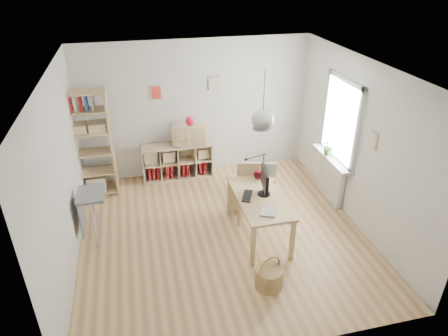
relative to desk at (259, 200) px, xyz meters
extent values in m
plane|color=tan|center=(-0.55, 0.15, -0.66)|extent=(4.50, 4.50, 0.00)
plane|color=white|center=(-0.55, 2.40, 0.69)|extent=(4.50, 0.00, 4.50)
plane|color=white|center=(-0.55, -2.10, 0.69)|extent=(4.50, 0.00, 4.50)
plane|color=white|center=(-2.80, 0.15, 0.69)|extent=(0.00, 4.50, 4.50)
plane|color=white|center=(1.70, 0.15, 0.69)|extent=(0.00, 4.50, 4.50)
plane|color=white|center=(-0.55, 0.15, 2.04)|extent=(4.50, 4.50, 0.00)
cylinder|color=black|center=(0.00, 0.00, 1.70)|extent=(0.01, 0.01, 0.68)
ellipsoid|color=silver|center=(0.00, 0.00, 1.34)|extent=(0.32, 0.32, 0.27)
cube|color=white|center=(1.69, 0.75, 0.89)|extent=(0.03, 1.00, 1.30)
cube|color=silver|center=(1.66, 0.21, 0.89)|extent=(0.06, 0.08, 1.46)
cube|color=silver|center=(1.66, 1.29, 0.89)|extent=(0.06, 0.08, 1.46)
cube|color=silver|center=(1.66, 0.75, 1.58)|extent=(0.06, 1.16, 0.08)
cube|color=silver|center=(1.66, 0.75, 0.20)|extent=(0.06, 1.16, 0.08)
cube|color=silver|center=(1.64, 0.75, -0.26)|extent=(0.10, 0.80, 0.80)
cube|color=silver|center=(1.59, 0.75, 0.17)|extent=(0.22, 1.20, 0.06)
cube|color=tan|center=(0.00, 0.00, 0.07)|extent=(0.70, 1.50, 0.04)
cube|color=tan|center=(-0.30, -0.70, -0.30)|extent=(0.06, 0.06, 0.71)
cube|color=tan|center=(-0.30, 0.70, -0.30)|extent=(0.06, 0.06, 0.71)
cube|color=tan|center=(0.30, -0.70, -0.30)|extent=(0.06, 0.06, 0.71)
cube|color=tan|center=(0.30, 0.70, -0.30)|extent=(0.06, 0.06, 0.71)
cube|color=beige|center=(-1.00, 2.19, -0.64)|extent=(1.40, 0.38, 0.03)
cube|color=beige|center=(-1.00, 2.19, 0.05)|extent=(1.40, 0.38, 0.03)
cube|color=beige|center=(-1.69, 2.19, -0.30)|extent=(0.03, 0.38, 0.72)
cube|color=beige|center=(-0.32, 2.19, -0.30)|extent=(0.03, 0.38, 0.72)
cube|color=beige|center=(-1.00, 2.37, -0.30)|extent=(1.40, 0.02, 0.72)
cube|color=maroon|center=(-1.58, 2.21, -0.47)|extent=(0.06, 0.26, 0.30)
cube|color=maroon|center=(-1.49, 2.21, -0.47)|extent=(0.05, 0.26, 0.30)
cube|color=maroon|center=(-1.41, 2.21, -0.47)|extent=(0.05, 0.26, 0.30)
cube|color=maroon|center=(-1.22, 2.21, -0.47)|extent=(0.05, 0.26, 0.30)
cube|color=maroon|center=(-1.13, 2.21, -0.47)|extent=(0.05, 0.26, 0.30)
cube|color=maroon|center=(-0.90, 2.21, -0.47)|extent=(0.06, 0.26, 0.30)
cube|color=maroon|center=(-0.81, 2.21, -0.47)|extent=(0.06, 0.26, 0.30)
cube|color=maroon|center=(-0.55, 2.21, -0.47)|extent=(0.06, 0.26, 0.30)
cube|color=maroon|center=(-0.46, 2.21, -0.47)|extent=(0.05, 0.26, 0.30)
cube|color=tan|center=(-2.96, 1.95, 0.34)|extent=(0.04, 0.38, 2.00)
cube|color=tan|center=(-2.20, 1.95, 0.34)|extent=(0.04, 0.38, 2.00)
cube|color=tan|center=(-2.58, 1.95, -0.61)|extent=(0.76, 0.38, 0.03)
cube|color=tan|center=(-2.58, 1.95, -0.21)|extent=(0.76, 0.38, 0.03)
cube|color=tan|center=(-2.58, 1.95, 0.19)|extent=(0.76, 0.38, 0.03)
cube|color=tan|center=(-2.58, 1.95, 0.59)|extent=(0.76, 0.38, 0.03)
cube|color=tan|center=(-2.58, 1.95, 0.99)|extent=(0.76, 0.38, 0.03)
cube|color=tan|center=(-2.58, 1.95, 1.32)|extent=(0.76, 0.38, 0.03)
cube|color=#2A4E9C|center=(-2.86, 1.95, 1.14)|extent=(0.04, 0.18, 0.26)
cube|color=maroon|center=(-2.78, 1.95, 1.14)|extent=(0.04, 0.18, 0.26)
cube|color=beige|center=(-2.70, 1.95, 1.14)|extent=(0.04, 0.18, 0.26)
cube|color=maroon|center=(-2.62, 1.95, 1.14)|extent=(0.04, 0.18, 0.26)
cube|color=#2A4E9C|center=(-2.52, 1.95, 1.14)|extent=(0.04, 0.18, 0.26)
cube|color=beige|center=(-2.42, 1.95, 1.14)|extent=(0.04, 0.18, 0.26)
cube|color=gray|center=(-2.52, 0.50, 0.17)|extent=(0.40, 0.55, 0.04)
cylinder|color=silver|center=(-2.52, 0.28, -0.25)|extent=(0.03, 0.03, 0.82)
cylinder|color=silver|center=(-2.52, 0.72, -0.25)|extent=(0.03, 0.03, 0.82)
cube|color=gray|center=(-2.70, 0.50, -0.16)|extent=(0.02, 0.50, 0.62)
cube|color=gray|center=(0.01, 0.44, -0.15)|extent=(0.58, 0.58, 0.07)
cube|color=tan|center=(-0.24, 0.29, -0.42)|extent=(0.05, 0.05, 0.48)
cube|color=tan|center=(-0.14, 0.69, -0.42)|extent=(0.05, 0.05, 0.48)
cube|color=tan|center=(0.16, 0.19, -0.42)|extent=(0.05, 0.05, 0.48)
cube|color=tan|center=(0.26, 0.58, -0.42)|extent=(0.05, 0.05, 0.48)
cube|color=tan|center=(0.06, 0.65, 0.10)|extent=(0.47, 0.16, 0.43)
cylinder|color=tan|center=(-0.20, -1.14, -0.50)|extent=(0.37, 0.37, 0.31)
torus|color=tan|center=(-0.20, -1.14, -0.33)|extent=(0.36, 0.17, 0.38)
cube|color=#B7B6B2|center=(0.31, 0.95, -0.65)|extent=(0.73, 0.62, 0.02)
cube|color=#B7B6B2|center=(0.04, 1.06, -0.50)|extent=(0.17, 0.41, 0.32)
cube|color=#B7B6B2|center=(0.59, 0.84, -0.50)|extent=(0.17, 0.41, 0.32)
cube|color=#B7B6B2|center=(0.24, 0.76, -0.50)|extent=(0.58, 0.24, 0.32)
cube|color=#B7B6B2|center=(0.39, 1.14, -0.50)|extent=(0.58, 0.24, 0.32)
cube|color=#B7B6B2|center=(0.45, 1.31, -0.20)|extent=(0.65, 0.42, 0.40)
sphere|color=gold|center=(0.15, 0.94, -0.42)|extent=(0.14, 0.14, 0.14)
sphere|color=#1776A7|center=(0.43, 0.96, -0.42)|extent=(0.14, 0.14, 0.14)
sphere|color=red|center=(0.29, 0.94, -0.42)|extent=(0.14, 0.14, 0.14)
sphere|color=green|center=(0.44, 0.81, -0.42)|extent=(0.14, 0.14, 0.14)
cylinder|color=black|center=(0.08, 0.01, 0.10)|extent=(0.20, 0.20, 0.02)
cylinder|color=black|center=(0.08, 0.01, 0.16)|extent=(0.05, 0.05, 0.09)
cube|color=black|center=(0.08, 0.01, 0.37)|extent=(0.13, 0.50, 0.33)
cube|color=black|center=(-0.19, 0.01, 0.10)|extent=(0.26, 0.37, 0.02)
cylinder|color=black|center=(0.26, 0.61, 0.11)|extent=(0.05, 0.05, 0.04)
cylinder|color=black|center=(0.26, 0.61, 0.29)|extent=(0.01, 0.01, 0.36)
cone|color=black|center=(-0.05, 0.53, 0.46)|extent=(0.09, 0.06, 0.08)
sphere|color=#490914|center=(0.15, 0.49, 0.17)|extent=(0.16, 0.16, 0.16)
cube|color=silver|center=(-0.02, -0.47, 0.11)|extent=(0.30, 0.32, 0.03)
cube|color=beige|center=(-0.73, 2.19, 0.25)|extent=(0.72, 0.47, 0.38)
ellipsoid|color=#A70D21|center=(-0.72, 2.19, 0.54)|extent=(0.16, 0.16, 0.19)
imported|color=#356024|center=(1.57, 0.86, 0.36)|extent=(0.29, 0.26, 0.30)
camera|label=1|loc=(-1.73, -4.96, 3.39)|focal=32.00mm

